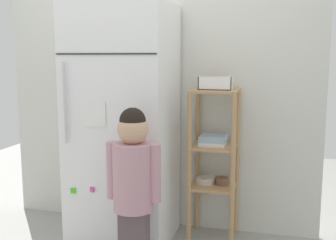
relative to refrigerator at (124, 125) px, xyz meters
name	(u,v)px	position (x,y,z in m)	size (l,w,h in m)	color
ground_plane	(145,240)	(0.16, -0.02, -0.87)	(6.00, 6.00, 0.00)	#999993
kitchen_wall_back	(158,88)	(0.16, 0.35, 0.25)	(2.54, 0.03, 2.24)	silver
refrigerator	(124,125)	(0.00, 0.00, 0.00)	(0.71, 0.67, 1.74)	white
child_standing	(133,176)	(0.25, -0.50, -0.22)	(0.34, 0.25, 1.07)	#5F4C51
pantry_shelf_unit	(214,154)	(0.65, 0.14, -0.21)	(0.34, 0.35, 1.13)	tan
fruit_bin	(216,84)	(0.65, 0.15, 0.30)	(0.24, 0.16, 0.09)	white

